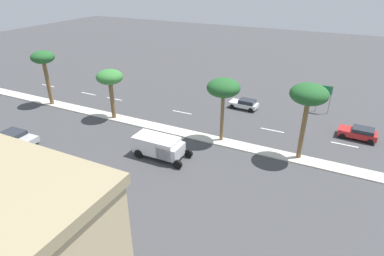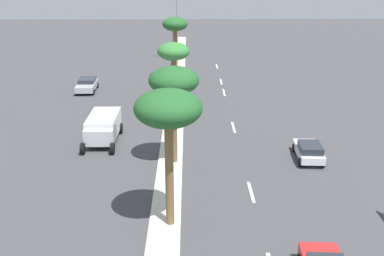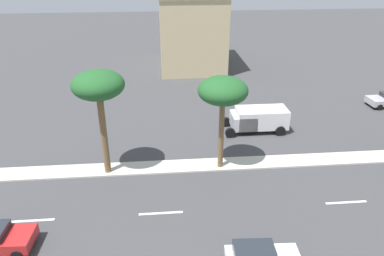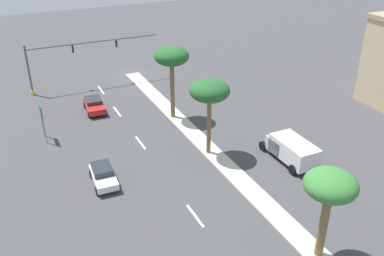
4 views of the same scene
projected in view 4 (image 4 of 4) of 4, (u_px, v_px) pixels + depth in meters
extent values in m
plane|color=#424244|center=(262.00, 202.00, 32.53)|extent=(160.00, 160.00, 0.00)
cube|color=silver|center=(101.00, 90.00, 52.99)|extent=(0.20, 2.80, 0.01)
cube|color=silver|center=(117.00, 111.00, 47.31)|extent=(0.20, 2.80, 0.01)
cube|color=silver|center=(140.00, 143.00, 40.89)|extent=(0.20, 2.80, 0.01)
cube|color=silver|center=(195.00, 216.00, 31.02)|extent=(0.20, 2.80, 0.01)
cylinder|color=#515459|center=(29.00, 71.00, 50.29)|extent=(0.24, 0.24, 6.20)
cylinder|color=gold|center=(33.00, 93.00, 51.59)|extent=(0.53, 0.53, 0.50)
cylinder|color=#515459|center=(95.00, 42.00, 52.26)|extent=(16.47, 0.16, 0.16)
cube|color=black|center=(73.00, 49.00, 51.47)|extent=(0.20, 0.32, 0.90)
sphere|color=red|center=(72.00, 46.00, 51.43)|extent=(0.18, 0.18, 0.18)
cube|color=black|center=(116.00, 44.00, 53.56)|extent=(0.20, 0.32, 0.90)
sphere|color=red|center=(116.00, 41.00, 53.52)|extent=(0.18, 0.18, 0.18)
cylinder|color=gray|center=(42.00, 119.00, 41.26)|extent=(0.10, 0.10, 3.79)
cylinder|color=gray|center=(44.00, 126.00, 39.99)|extent=(0.10, 0.10, 3.79)
cube|color=#19723F|center=(40.00, 110.00, 40.02)|extent=(0.08, 1.76, 1.15)
cylinder|color=brown|center=(172.00, 90.00, 44.47)|extent=(0.47, 0.47, 6.21)
ellipsoid|color=#235B28|center=(172.00, 56.00, 42.77)|extent=(3.58, 3.58, 1.97)
cylinder|color=brown|center=(209.00, 126.00, 37.80)|extent=(0.39, 0.39, 5.54)
ellipsoid|color=#235B28|center=(210.00, 91.00, 36.25)|extent=(3.55, 3.55, 1.95)
cylinder|color=brown|center=(323.00, 225.00, 26.31)|extent=(0.55, 0.55, 4.86)
ellipsoid|color=#387F38|center=(331.00, 185.00, 24.94)|extent=(3.27, 3.27, 1.80)
cube|color=red|center=(95.00, 106.00, 47.06)|extent=(2.08, 4.14, 0.65)
cube|color=#262B33|center=(93.00, 100.00, 47.23)|extent=(1.80, 2.31, 0.41)
cylinder|color=black|center=(105.00, 112.00, 46.34)|extent=(0.25, 0.65, 0.64)
cylinder|color=black|center=(89.00, 115.00, 45.74)|extent=(0.25, 0.65, 0.64)
cylinder|color=black|center=(100.00, 103.00, 48.67)|extent=(0.25, 0.65, 0.64)
cylinder|color=black|center=(85.00, 105.00, 48.07)|extent=(0.25, 0.65, 0.64)
cube|color=silver|center=(104.00, 177.00, 34.50)|extent=(1.93, 3.94, 0.56)
cube|color=#262B33|center=(102.00, 169.00, 34.66)|extent=(1.67, 2.20, 0.50)
cylinder|color=black|center=(118.00, 186.00, 33.80)|extent=(0.25, 0.65, 0.64)
cylinder|color=black|center=(97.00, 191.00, 33.24)|extent=(0.25, 0.65, 0.64)
cylinder|color=black|center=(110.00, 170.00, 36.02)|extent=(0.25, 0.65, 0.64)
cylinder|color=black|center=(91.00, 174.00, 35.46)|extent=(0.25, 0.65, 0.64)
cube|color=silver|center=(282.00, 144.00, 38.44)|extent=(2.30, 2.16, 1.28)
cube|color=silver|center=(294.00, 150.00, 36.99)|extent=(2.30, 4.59, 1.71)
cylinder|color=black|center=(263.00, 146.00, 39.41)|extent=(0.28, 0.90, 0.90)
cylinder|color=black|center=(283.00, 141.00, 40.29)|extent=(0.28, 0.90, 0.90)
cylinder|color=black|center=(293.00, 170.00, 35.75)|extent=(0.28, 0.90, 0.90)
cylinder|color=black|center=(314.00, 164.00, 36.63)|extent=(0.28, 0.90, 0.90)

